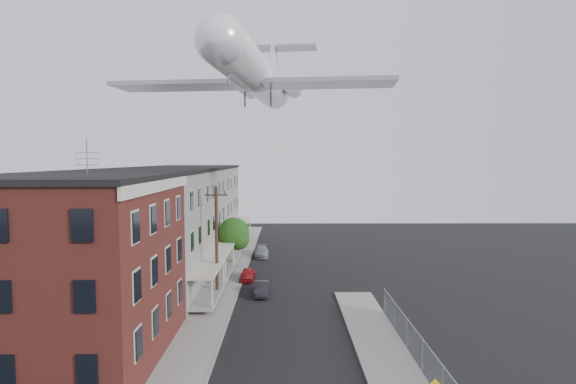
# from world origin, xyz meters

# --- Properties ---
(sidewalk_left) EXTENTS (3.00, 62.00, 0.12)m
(sidewalk_left) POSITION_xyz_m (-5.50, 24.00, 0.06)
(sidewalk_left) COLOR gray
(sidewalk_left) RESTS_ON ground
(sidewalk_right) EXTENTS (3.00, 26.00, 0.12)m
(sidewalk_right) POSITION_xyz_m (5.50, 6.00, 0.06)
(sidewalk_right) COLOR gray
(sidewalk_right) RESTS_ON ground
(curb_left) EXTENTS (0.15, 62.00, 0.14)m
(curb_left) POSITION_xyz_m (-4.05, 24.00, 0.07)
(curb_left) COLOR gray
(curb_left) RESTS_ON ground
(curb_right) EXTENTS (0.15, 26.00, 0.14)m
(curb_right) POSITION_xyz_m (4.05, 6.00, 0.07)
(curb_right) COLOR gray
(curb_right) RESTS_ON ground
(corner_building) EXTENTS (10.31, 12.30, 12.15)m
(corner_building) POSITION_xyz_m (-12.00, 7.00, 5.16)
(corner_building) COLOR #361511
(corner_building) RESTS_ON ground
(row_house_a) EXTENTS (11.98, 7.00, 10.30)m
(row_house_a) POSITION_xyz_m (-11.96, 16.50, 5.13)
(row_house_a) COLOR slate
(row_house_a) RESTS_ON ground
(row_house_b) EXTENTS (11.98, 7.00, 10.30)m
(row_house_b) POSITION_xyz_m (-11.96, 23.50, 5.13)
(row_house_b) COLOR #6F6458
(row_house_b) RESTS_ON ground
(row_house_c) EXTENTS (11.98, 7.00, 10.30)m
(row_house_c) POSITION_xyz_m (-11.96, 30.50, 5.13)
(row_house_c) COLOR slate
(row_house_c) RESTS_ON ground
(row_house_d) EXTENTS (11.98, 7.00, 10.30)m
(row_house_d) POSITION_xyz_m (-11.96, 37.50, 5.13)
(row_house_d) COLOR #6F6458
(row_house_d) RESTS_ON ground
(row_house_e) EXTENTS (11.98, 7.00, 10.30)m
(row_house_e) POSITION_xyz_m (-11.96, 44.50, 5.13)
(row_house_e) COLOR slate
(row_house_e) RESTS_ON ground
(chainlink_fence) EXTENTS (0.06, 18.06, 1.90)m
(chainlink_fence) POSITION_xyz_m (7.00, 5.00, 1.00)
(chainlink_fence) COLOR gray
(chainlink_fence) RESTS_ON ground
(utility_pole) EXTENTS (1.80, 0.26, 9.00)m
(utility_pole) POSITION_xyz_m (-5.60, 18.00, 4.67)
(utility_pole) COLOR black
(utility_pole) RESTS_ON ground
(street_tree) EXTENTS (3.22, 3.20, 5.20)m
(street_tree) POSITION_xyz_m (-5.27, 27.92, 3.45)
(street_tree) COLOR black
(street_tree) RESTS_ON ground
(car_near) EXTENTS (1.39, 3.22, 1.08)m
(car_near) POSITION_xyz_m (-3.60, 23.14, 0.54)
(car_near) COLOR #A8151C
(car_near) RESTS_ON ground
(car_mid) EXTENTS (1.16, 3.25, 1.07)m
(car_mid) POSITION_xyz_m (-2.05, 18.64, 0.53)
(car_mid) COLOR black
(car_mid) RESTS_ON ground
(car_far) EXTENTS (1.78, 3.97, 1.13)m
(car_far) POSITION_xyz_m (-2.84, 33.24, 0.56)
(car_far) COLOR gray
(car_far) RESTS_ON ground
(airplane) EXTENTS (22.15, 25.29, 7.28)m
(airplane) POSITION_xyz_m (-2.43, 19.81, 17.88)
(airplane) COLOR white
(airplane) RESTS_ON ground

